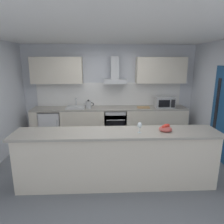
% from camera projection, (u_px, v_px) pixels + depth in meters
% --- Properties ---
extents(ground, '(5.83, 4.95, 0.02)m').
position_uv_depth(ground, '(112.00, 168.00, 4.19)').
color(ground, slate).
extents(ceiling, '(5.83, 4.95, 0.02)m').
position_uv_depth(ceiling, '(112.00, 34.00, 3.57)').
color(ceiling, white).
extents(wall_back, '(5.83, 0.12, 2.60)m').
position_uv_depth(wall_back, '(109.00, 91.00, 5.86)').
color(wall_back, silver).
rests_on(wall_back, ground).
extents(backsplash_tile, '(4.10, 0.02, 0.66)m').
position_uv_depth(backsplash_tile, '(109.00, 94.00, 5.80)').
color(backsplash_tile, white).
extents(counter_back, '(4.25, 0.60, 0.90)m').
position_uv_depth(counter_back, '(110.00, 123.00, 5.69)').
color(counter_back, beige).
rests_on(counter_back, ground).
extents(counter_island, '(3.46, 0.64, 0.98)m').
position_uv_depth(counter_island, '(117.00, 158.00, 3.49)').
color(counter_island, beige).
rests_on(counter_island, ground).
extents(upper_cabinets, '(4.19, 0.32, 0.70)m').
position_uv_depth(upper_cabinets, '(109.00, 70.00, 5.49)').
color(upper_cabinets, beige).
extents(side_door, '(0.08, 0.85, 2.05)m').
position_uv_depth(side_door, '(223.00, 115.00, 4.33)').
color(side_door, navy).
rests_on(side_door, ground).
extents(oven, '(0.60, 0.62, 0.80)m').
position_uv_depth(oven, '(115.00, 123.00, 5.67)').
color(oven, slate).
rests_on(oven, ground).
extents(refrigerator, '(0.58, 0.60, 0.85)m').
position_uv_depth(refrigerator, '(52.00, 125.00, 5.60)').
color(refrigerator, white).
rests_on(refrigerator, ground).
extents(microwave, '(0.50, 0.38, 0.30)m').
position_uv_depth(microwave, '(164.00, 102.00, 5.56)').
color(microwave, '#B7BABC').
rests_on(microwave, counter_back).
extents(sink, '(0.50, 0.40, 0.26)m').
position_uv_depth(sink, '(76.00, 107.00, 5.52)').
color(sink, silver).
rests_on(sink, counter_back).
extents(kettle, '(0.29, 0.15, 0.24)m').
position_uv_depth(kettle, '(89.00, 105.00, 5.48)').
color(kettle, '#B7BABC').
rests_on(kettle, counter_back).
extents(range_hood, '(0.62, 0.45, 0.72)m').
position_uv_depth(range_hood, '(115.00, 75.00, 5.48)').
color(range_hood, '#B7BABC').
extents(wine_glass, '(0.08, 0.08, 0.18)m').
position_uv_depth(wine_glass, '(140.00, 126.00, 3.30)').
color(wine_glass, silver).
rests_on(wine_glass, counter_island).
extents(fruit_bowl, '(0.22, 0.22, 0.13)m').
position_uv_depth(fruit_bowl, '(165.00, 129.00, 3.40)').
color(fruit_bowl, '#B24C47').
rests_on(fruit_bowl, counter_island).
extents(chopping_board, '(0.36, 0.25, 0.02)m').
position_uv_depth(chopping_board, '(143.00, 107.00, 5.57)').
color(chopping_board, tan).
rests_on(chopping_board, counter_back).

